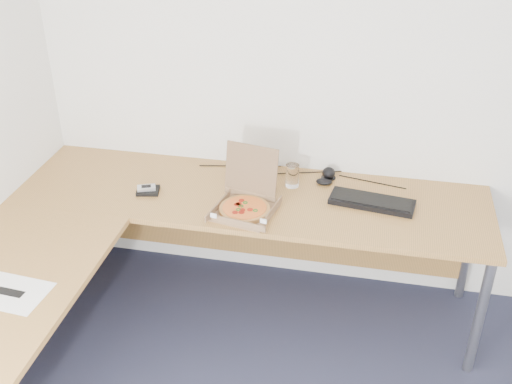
% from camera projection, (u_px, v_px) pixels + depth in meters
% --- Properties ---
extents(room_shell, '(3.50, 3.50, 2.50)m').
position_uv_depth(room_shell, '(320.00, 301.00, 1.77)').
color(room_shell, white).
rests_on(room_shell, ground).
extents(desk, '(2.50, 2.20, 0.73)m').
position_uv_depth(desk, '(168.00, 237.00, 3.01)').
color(desk, '#AF7A3C').
rests_on(desk, ground).
extents(pizza_box, '(0.29, 0.33, 0.29)m').
position_uv_depth(pizza_box, '(245.00, 205.00, 3.14)').
color(pizza_box, '#8A6746').
rests_on(pizza_box, desk).
extents(drinking_glass, '(0.07, 0.07, 0.13)m').
position_uv_depth(drinking_glass, '(292.00, 175.00, 3.35)').
color(drinking_glass, white).
rests_on(drinking_glass, desk).
extents(keyboard, '(0.45, 0.21, 0.03)m').
position_uv_depth(keyboard, '(372.00, 202.00, 3.21)').
color(keyboard, black).
rests_on(keyboard, desk).
extents(mouse, '(0.09, 0.07, 0.03)m').
position_uv_depth(mouse, '(324.00, 182.00, 3.39)').
color(mouse, black).
rests_on(mouse, desk).
extents(wallet, '(0.13, 0.12, 0.02)m').
position_uv_depth(wallet, '(148.00, 191.00, 3.32)').
color(wallet, black).
rests_on(wallet, desk).
extents(phone, '(0.11, 0.08, 0.02)m').
position_uv_depth(phone, '(146.00, 188.00, 3.30)').
color(phone, '#B2B5BA').
rests_on(phone, wallet).
extents(paper_sheet, '(0.33, 0.25, 0.00)m').
position_uv_depth(paper_sheet, '(10.00, 292.00, 2.60)').
color(paper_sheet, white).
rests_on(paper_sheet, desk).
extents(dome_speaker, '(0.08, 0.08, 0.07)m').
position_uv_depth(dome_speaker, '(329.00, 172.00, 3.44)').
color(dome_speaker, black).
rests_on(dome_speaker, desk).
extents(cable_bundle, '(0.56, 0.12, 0.01)m').
position_uv_depth(cable_bundle, '(296.00, 173.00, 3.50)').
color(cable_bundle, black).
rests_on(cable_bundle, desk).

